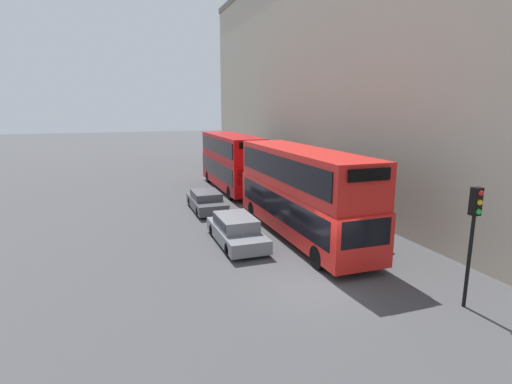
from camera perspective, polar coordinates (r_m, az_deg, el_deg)
The scene contains 8 objects.
ground_plane at distance 15.76m, azimuth 9.28°, elevation -12.55°, with size 200.00×200.00×0.00m, color #424244.
building_facade at distance 19.04m, azimuth 30.48°, elevation 19.89°, with size 1.10×80.00×18.64m.
bus_leading at distance 20.15m, azimuth 6.42°, elevation 0.40°, with size 2.59×11.39×4.50m.
bus_second_in_queue at distance 31.90m, azimuth -3.50°, elevation 4.62°, with size 2.59×10.24×4.37m.
car_dark_sedan at distance 19.40m, azimuth -2.84°, elevation -5.33°, with size 1.87×4.78×1.37m.
car_hatchback at distance 25.68m, azimuth -7.10°, elevation -1.21°, with size 1.84×4.36×1.24m.
traffic_light at distance 14.50m, azimuth 28.68°, elevation -3.86°, with size 0.30×0.36×4.05m.
pedestrian at distance 19.68m, azimuth 17.25°, elevation -5.53°, with size 0.36×0.36×1.65m.
Camera 1 is at (-7.01, -12.51, 6.51)m, focal length 28.00 mm.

